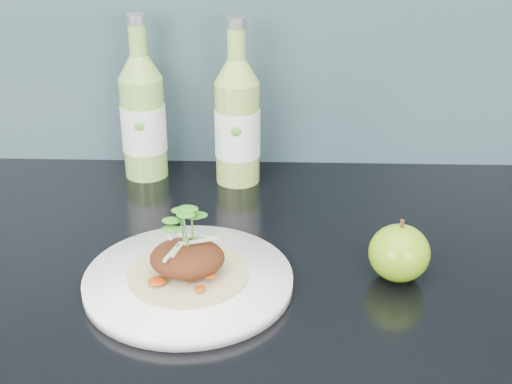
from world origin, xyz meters
TOP-DOWN VIEW (x-y plane):
  - dinner_plate at (-0.02, 1.59)m, footprint 0.32×0.32m
  - pork_taco at (-0.02, 1.59)m, footprint 0.15×0.15m
  - green_apple at (0.23, 1.62)m, footprint 0.09×0.09m
  - cider_bottle_left at (-0.13, 1.92)m, footprint 0.08×0.08m
  - cider_bottle_right at (0.02, 1.90)m, footprint 0.08×0.08m

SIDE VIEW (x-z plane):
  - dinner_plate at x=-0.02m, z-range 0.90..0.92m
  - green_apple at x=0.23m, z-range 0.90..0.98m
  - pork_taco at x=-0.02m, z-range 0.90..0.99m
  - cider_bottle_left at x=-0.13m, z-range 0.87..1.13m
  - cider_bottle_right at x=0.02m, z-range 0.87..1.13m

